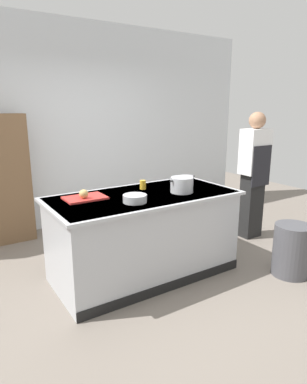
% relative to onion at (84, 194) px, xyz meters
% --- Properties ---
extents(ground_plane, '(10.00, 10.00, 0.00)m').
position_rel_onion_xyz_m(ground_plane, '(0.61, -0.13, -0.96)').
color(ground_plane, slate).
extents(back_wall, '(6.40, 0.12, 3.00)m').
position_rel_onion_xyz_m(back_wall, '(0.61, 1.97, 0.54)').
color(back_wall, silver).
rests_on(back_wall, ground_plane).
extents(counter_island, '(1.98, 0.98, 0.90)m').
position_rel_onion_xyz_m(counter_island, '(0.61, -0.13, -0.50)').
color(counter_island, '#B7BABF').
rests_on(counter_island, ground_plane).
extents(cutting_board, '(0.40, 0.28, 0.02)m').
position_rel_onion_xyz_m(cutting_board, '(0.03, 0.05, -0.05)').
color(cutting_board, red).
rests_on(cutting_board, counter_island).
extents(onion, '(0.09, 0.09, 0.09)m').
position_rel_onion_xyz_m(onion, '(0.00, 0.00, 0.00)').
color(onion, tan).
rests_on(onion, cutting_board).
extents(stock_pot, '(0.31, 0.24, 0.16)m').
position_rel_onion_xyz_m(stock_pot, '(1.00, -0.26, 0.02)').
color(stock_pot, '#B7BABF').
rests_on(stock_pot, counter_island).
extents(sauce_pan, '(0.23, 0.17, 0.10)m').
position_rel_onion_xyz_m(sauce_pan, '(1.27, 0.00, -0.01)').
color(sauce_pan, '#99999E').
rests_on(sauce_pan, counter_island).
extents(mixing_bowl, '(0.23, 0.23, 0.07)m').
position_rel_onion_xyz_m(mixing_bowl, '(0.38, -0.33, -0.03)').
color(mixing_bowl, '#B7BABF').
rests_on(mixing_bowl, counter_island).
extents(juice_cup, '(0.07, 0.07, 0.10)m').
position_rel_onion_xyz_m(juice_cup, '(0.72, 0.08, -0.01)').
color(juice_cup, yellow).
rests_on(juice_cup, counter_island).
extents(trash_bin, '(0.39, 0.39, 0.57)m').
position_rel_onion_xyz_m(trash_bin, '(1.94, -1.01, -0.68)').
color(trash_bin, '#4C4C51').
rests_on(trash_bin, ground_plane).
extents(person_chef, '(0.38, 0.25, 1.72)m').
position_rel_onion_xyz_m(person_chef, '(2.44, 0.02, -0.05)').
color(person_chef, black).
rests_on(person_chef, ground_plane).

